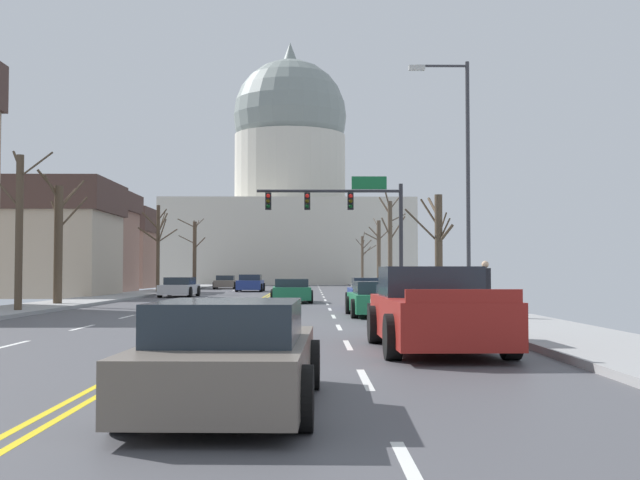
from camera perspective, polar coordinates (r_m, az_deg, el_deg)
name	(u,v)px	position (r m, az deg, el deg)	size (l,w,h in m)	color
ground	(224,319)	(25.08, -6.95, -5.74)	(20.00, 180.00, 0.20)	#4A4A50
signal_gantry	(348,210)	(42.54, 2.06, 2.18)	(7.91, 0.41, 6.55)	#28282D
street_lamp_right	(461,165)	(27.92, 10.17, 5.35)	(2.12, 0.24, 8.73)	#333338
capitol_building	(290,198)	(101.53, -2.20, 3.04)	(29.99, 22.08, 31.34)	beige
sedan_near_00	(291,291)	(39.15, -2.09, -3.72)	(2.17, 4.34, 1.17)	#1E7247
sedan_near_01	(372,294)	(32.75, 3.79, -3.94)	(2.08, 4.51, 1.28)	navy
sedan_near_02	(379,299)	(27.20, 4.29, -4.32)	(2.18, 4.41, 1.19)	#1E7247
sedan_near_03	(409,309)	(20.93, 6.49, -4.98)	(2.23, 4.48, 1.17)	silver
pickup_truck_near_04	(435,312)	(15.57, 8.30, -5.19)	(2.39, 5.40, 1.63)	maroon
sedan_near_05	(231,357)	(8.96, -6.49, -8.42)	(2.04, 4.45, 1.20)	#6B6056
sedan_oncoming_00	(180,287)	(48.81, -10.14, -3.41)	(2.10, 4.54, 1.19)	silver
sedan_oncoming_01	(250,283)	(61.18, -5.06, -3.16)	(2.07, 4.53, 1.31)	navy
sedan_oncoming_02	(225,282)	(71.30, -6.87, -3.07)	(2.08, 4.51, 1.20)	#6B6056
flank_building_01	(37,241)	(62.77, -19.84, -0.10)	(14.30, 7.95, 7.52)	#8C6656
flank_building_02	(102,248)	(76.49, -15.53, -0.54)	(9.53, 7.03, 7.45)	#8C6656
bare_tree_00	(438,246)	(31.72, 8.56, -0.41)	(1.83, 2.35, 4.50)	#4C3D2D
bare_tree_01	(194,252)	(72.93, -9.08, -0.88)	(2.74, 2.49, 6.28)	#4C3D2D
bare_tree_02	(363,258)	(79.92, 3.11, -1.34)	(2.12, 1.50, 5.39)	brown
bare_tree_03	(158,243)	(55.64, -11.66, -0.24)	(2.68, 2.06, 6.01)	#4C3D2D
bare_tree_04	(390,243)	(51.06, 5.10, -0.19)	(1.71, 1.64, 6.58)	brown
bare_tree_05	(59,240)	(36.37, -18.41, 0.01)	(1.99, 1.77, 5.85)	#4C3D2D
bare_tree_06	(379,253)	(63.44, 4.27, -0.94)	(2.20, 2.41, 5.80)	brown
bare_tree_07	(19,228)	(30.63, -20.96, 0.81)	(2.21, 1.46, 5.92)	#4C3D2D
pedestrian_00	(485,286)	(24.49, 11.89, -3.28)	(0.35, 0.34, 1.72)	black
bicycle_parked	(494,304)	(25.74, 12.51, -4.57)	(0.12, 1.77, 0.85)	black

